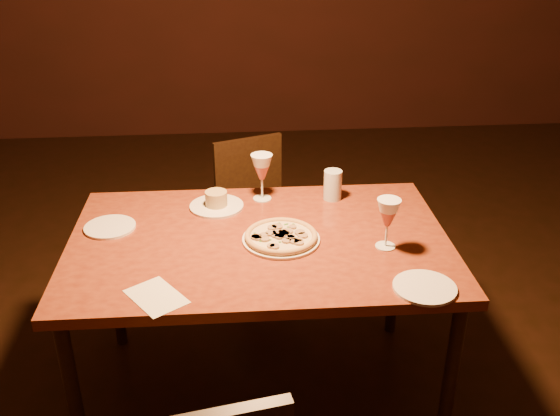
{
  "coord_description": "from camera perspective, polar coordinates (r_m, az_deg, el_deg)",
  "views": [
    {
      "loc": [
        -0.16,
        -1.96,
        1.93
      ],
      "look_at": [
        0.02,
        0.16,
        0.87
      ],
      "focal_mm": 40.0,
      "sensor_mm": 36.0,
      "label": 1
    }
  ],
  "objects": [
    {
      "name": "side_plate_near",
      "position": [
        2.13,
        13.09,
        -7.1
      ],
      "size": [
        0.21,
        0.21,
        0.01
      ],
      "primitive_type": "cylinder",
      "color": "white",
      "rests_on": "dining_table"
    },
    {
      "name": "wine_glass_far",
      "position": [
        2.64,
        -1.67,
        2.83
      ],
      "size": [
        0.09,
        0.09,
        0.2
      ],
      "primitive_type": null,
      "color": "#B3514A",
      "rests_on": "dining_table"
    },
    {
      "name": "side_plate_left",
      "position": [
        2.53,
        -15.29,
        -1.69
      ],
      "size": [
        0.2,
        0.2,
        0.01
      ],
      "primitive_type": "cylinder",
      "color": "white",
      "rests_on": "dining_table"
    },
    {
      "name": "menu_card",
      "position": [
        2.08,
        -11.24,
        -7.95
      ],
      "size": [
        0.23,
        0.25,
        0.0
      ],
      "primitive_type": "cube",
      "rotation": [
        0.0,
        0.0,
        0.62
      ],
      "color": "silver",
      "rests_on": "dining_table"
    },
    {
      "name": "wine_glass_right",
      "position": [
        2.31,
        9.78,
        -1.41
      ],
      "size": [
        0.09,
        0.09,
        0.19
      ],
      "primitive_type": null,
      "color": "#B3514A",
      "rests_on": "dining_table"
    },
    {
      "name": "ramekin_saucer",
      "position": [
        2.61,
        -5.84,
        0.53
      ],
      "size": [
        0.22,
        0.22,
        0.07
      ],
      "color": "white",
      "rests_on": "dining_table"
    },
    {
      "name": "dining_table",
      "position": [
        2.41,
        -1.89,
        -4.23
      ],
      "size": [
        1.45,
        0.94,
        0.77
      ],
      "rotation": [
        0.0,
        0.0,
        -0.01
      ],
      "color": "brown",
      "rests_on": "floor"
    },
    {
      "name": "floor",
      "position": [
        2.76,
        -0.08,
        -18.0
      ],
      "size": [
        7.0,
        7.0,
        0.0
      ],
      "primitive_type": "plane",
      "color": "black",
      "rests_on": "ground"
    },
    {
      "name": "chair_far",
      "position": [
        3.35,
        -2.1,
        0.18
      ],
      "size": [
        0.49,
        0.49,
        0.8
      ],
      "rotation": [
        0.0,
        0.0,
        0.35
      ],
      "color": "black",
      "rests_on": "floor"
    },
    {
      "name": "pizza_plate",
      "position": [
        2.35,
        0.1,
        -2.64
      ],
      "size": [
        0.29,
        0.29,
        0.03
      ],
      "color": "white",
      "rests_on": "dining_table"
    },
    {
      "name": "water_tumbler",
      "position": [
        2.67,
        4.84,
        2.12
      ],
      "size": [
        0.08,
        0.08,
        0.13
      ],
      "primitive_type": "cylinder",
      "color": "silver",
      "rests_on": "dining_table"
    }
  ]
}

